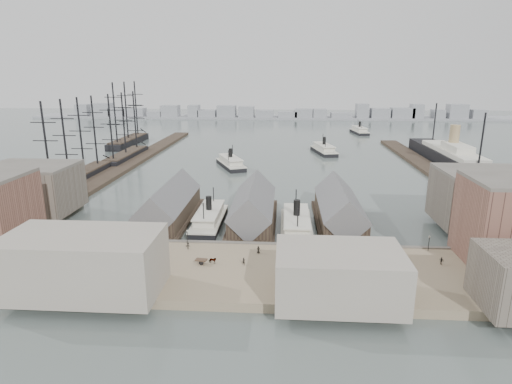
# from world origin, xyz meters

# --- Properties ---
(ground) EXTENTS (900.00, 900.00, 0.00)m
(ground) POSITION_xyz_m (0.00, 0.00, 0.00)
(ground) COLOR #4A5654
(ground) RESTS_ON ground
(quay) EXTENTS (180.00, 30.00, 2.00)m
(quay) POSITION_xyz_m (0.00, -20.00, 1.00)
(quay) COLOR #837258
(quay) RESTS_ON ground
(seawall) EXTENTS (180.00, 1.20, 2.30)m
(seawall) POSITION_xyz_m (0.00, -5.20, 1.15)
(seawall) COLOR #59544C
(seawall) RESTS_ON ground
(west_wharf) EXTENTS (10.00, 220.00, 1.60)m
(west_wharf) POSITION_xyz_m (-68.00, 100.00, 0.80)
(west_wharf) COLOR #2D231C
(west_wharf) RESTS_ON ground
(east_wharf) EXTENTS (10.00, 180.00, 1.60)m
(east_wharf) POSITION_xyz_m (78.00, 90.00, 0.80)
(east_wharf) COLOR #2D231C
(east_wharf) RESTS_ON ground
(ferry_shed_west) EXTENTS (14.00, 42.00, 12.60)m
(ferry_shed_west) POSITION_xyz_m (-26.00, 16.88, 4.64)
(ferry_shed_west) COLOR #2D231C
(ferry_shed_west) RESTS_ON ground
(ferry_shed_center) EXTENTS (14.00, 42.00, 12.60)m
(ferry_shed_center) POSITION_xyz_m (0.00, 16.88, 4.64)
(ferry_shed_center) COLOR #2D231C
(ferry_shed_center) RESTS_ON ground
(ferry_shed_east) EXTENTS (14.00, 42.00, 12.60)m
(ferry_shed_east) POSITION_xyz_m (26.00, 16.88, 4.64)
(ferry_shed_east) COLOR #2D231C
(ferry_shed_east) RESTS_ON ground
(warehouse_west_back) EXTENTS (26.00, 20.00, 14.00)m
(warehouse_west_back) POSITION_xyz_m (-70.00, 18.00, 9.00)
(warehouse_west_back) COLOR #60564C
(warehouse_west_back) RESTS_ON west_land
(warehouse_east_back) EXTENTS (28.00, 20.00, 15.00)m
(warehouse_east_back) POSITION_xyz_m (68.00, 15.00, 9.50)
(warehouse_east_back) COLOR #60564C
(warehouse_east_back) RESTS_ON east_land
(street_bldg_center) EXTENTS (24.00, 16.00, 10.00)m
(street_bldg_center) POSITION_xyz_m (20.00, -32.00, 7.00)
(street_bldg_center) COLOR gray
(street_bldg_center) RESTS_ON quay
(street_bldg_west) EXTENTS (30.00, 16.00, 12.00)m
(street_bldg_west) POSITION_xyz_m (-30.00, -32.00, 8.00)
(street_bldg_west) COLOR gray
(street_bldg_west) RESTS_ON quay
(lamp_post_far_w) EXTENTS (0.44, 0.44, 3.92)m
(lamp_post_far_w) POSITION_xyz_m (-45.00, -7.00, 4.71)
(lamp_post_far_w) COLOR black
(lamp_post_far_w) RESTS_ON quay
(lamp_post_near_w) EXTENTS (0.44, 0.44, 3.92)m
(lamp_post_near_w) POSITION_xyz_m (-15.00, -7.00, 4.71)
(lamp_post_near_w) COLOR black
(lamp_post_near_w) RESTS_ON quay
(lamp_post_near_e) EXTENTS (0.44, 0.44, 3.92)m
(lamp_post_near_e) POSITION_xyz_m (15.00, -7.00, 4.71)
(lamp_post_near_e) COLOR black
(lamp_post_near_e) RESTS_ON quay
(lamp_post_far_e) EXTENTS (0.44, 0.44, 3.92)m
(lamp_post_far_e) POSITION_xyz_m (45.00, -7.00, 4.71)
(lamp_post_far_e) COLOR black
(lamp_post_far_e) RESTS_ON quay
(far_shore) EXTENTS (500.00, 40.00, 15.72)m
(far_shore) POSITION_xyz_m (-2.07, 334.14, 3.91)
(far_shore) COLOR gray
(far_shore) RESTS_ON ground
(ferry_docked_west) EXTENTS (8.01, 26.70, 9.53)m
(ferry_docked_west) POSITION_xyz_m (-13.00, 13.35, 2.23)
(ferry_docked_west) COLOR black
(ferry_docked_west) RESTS_ON ground
(ferry_docked_east) EXTENTS (8.77, 29.22, 10.44)m
(ferry_docked_east) POSITION_xyz_m (13.00, 8.40, 2.45)
(ferry_docked_east) COLOR black
(ferry_docked_east) RESTS_ON ground
(ferry_open_near) EXTENTS (18.17, 28.40, 9.77)m
(ferry_open_near) POSITION_xyz_m (-16.81, 96.35, 2.29)
(ferry_open_near) COLOR black
(ferry_open_near) RESTS_ON ground
(ferry_open_mid) EXTENTS (14.33, 29.32, 10.06)m
(ferry_open_mid) POSITION_xyz_m (31.86, 137.54, 2.36)
(ferry_open_mid) COLOR black
(ferry_open_mid) RESTS_ON ground
(ferry_open_far) EXTENTS (11.49, 28.16, 9.77)m
(ferry_open_far) POSITION_xyz_m (66.33, 224.66, 2.29)
(ferry_open_far) COLOR black
(ferry_open_far) RESTS_ON ground
(sailing_ship_near) EXTENTS (8.47, 58.34, 34.82)m
(sailing_ship_near) POSITION_xyz_m (-77.36, 61.94, 2.56)
(sailing_ship_near) COLOR black
(sailing_ship_near) RESTS_ON ground
(sailing_ship_mid) EXTENTS (8.51, 49.15, 34.97)m
(sailing_ship_mid) POSITION_xyz_m (-74.61, 111.62, 2.50)
(sailing_ship_mid) COLOR black
(sailing_ship_mid) RESTS_ON ground
(sailing_ship_far) EXTENTS (9.60, 53.32, 39.45)m
(sailing_ship_far) POSITION_xyz_m (-91.19, 160.97, 2.85)
(sailing_ship_far) COLOR black
(sailing_ship_far) RESTS_ON ground
(ocean_steamer) EXTENTS (13.82, 100.96, 20.19)m
(ocean_steamer) POSITION_xyz_m (92.00, 106.76, 4.34)
(ocean_steamer) COLOR black
(ocean_steamer) RESTS_ON ground
(tram) EXTENTS (3.35, 10.41, 3.65)m
(tram) POSITION_xyz_m (30.82, -13.58, 3.87)
(tram) COLOR black
(tram) RESTS_ON quay
(horse_cart_left) EXTENTS (4.73, 2.38, 1.43)m
(horse_cart_left) POSITION_xyz_m (-33.38, -19.13, 2.76)
(horse_cart_left) COLOR black
(horse_cart_left) RESTS_ON quay
(horse_cart_center) EXTENTS (4.93, 1.88, 1.53)m
(horse_cart_center) POSITION_xyz_m (-7.67, -17.94, 2.79)
(horse_cart_center) COLOR black
(horse_cart_center) RESTS_ON quay
(horse_cart_right) EXTENTS (4.80, 2.87, 1.54)m
(horse_cart_right) POSITION_xyz_m (15.65, -21.77, 2.79)
(horse_cart_right) COLOR black
(horse_cart_right) RESTS_ON quay
(pedestrian_0) EXTENTS (0.70, 0.64, 1.56)m
(pedestrian_0) POSITION_xyz_m (-43.33, -11.06, 2.78)
(pedestrian_0) COLOR black
(pedestrian_0) RESTS_ON quay
(pedestrian_1) EXTENTS (1.00, 1.00, 1.63)m
(pedestrian_1) POSITION_xyz_m (-43.68, -17.68, 2.82)
(pedestrian_1) COLOR black
(pedestrian_1) RESTS_ON quay
(pedestrian_2) EXTENTS (1.16, 0.74, 1.72)m
(pedestrian_2) POSITION_xyz_m (-14.30, -9.88, 2.86)
(pedestrian_2) COLOR black
(pedestrian_2) RESTS_ON quay
(pedestrian_3) EXTENTS (1.08, 0.74, 1.71)m
(pedestrian_3) POSITION_xyz_m (-21.72, -24.62, 2.85)
(pedestrian_3) COLOR black
(pedestrian_3) RESTS_ON quay
(pedestrian_4) EXTENTS (0.91, 0.61, 1.83)m
(pedestrian_4) POSITION_xyz_m (3.32, -11.25, 2.91)
(pedestrian_4) COLOR black
(pedestrian_4) RESTS_ON quay
(pedestrian_5) EXTENTS (0.78, 0.67, 1.80)m
(pedestrian_5) POSITION_xyz_m (0.41, -18.11, 2.90)
(pedestrian_5) COLOR black
(pedestrian_5) RESTS_ON quay
(pedestrian_6) EXTENTS (1.05, 1.02, 1.70)m
(pedestrian_6) POSITION_xyz_m (21.17, -8.00, 2.85)
(pedestrian_6) COLOR black
(pedestrian_6) RESTS_ON quay
(pedestrian_7) EXTENTS (0.79, 1.12, 1.58)m
(pedestrian_7) POSITION_xyz_m (30.99, -20.10, 2.79)
(pedestrian_7) COLOR black
(pedestrian_7) RESTS_ON quay
(pedestrian_8) EXTENTS (1.06, 1.03, 1.79)m
(pedestrian_8) POSITION_xyz_m (45.47, -14.81, 2.89)
(pedestrian_8) COLOR black
(pedestrian_8) RESTS_ON quay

